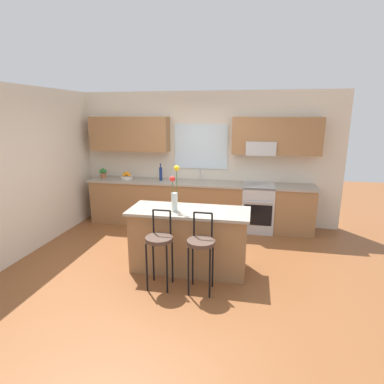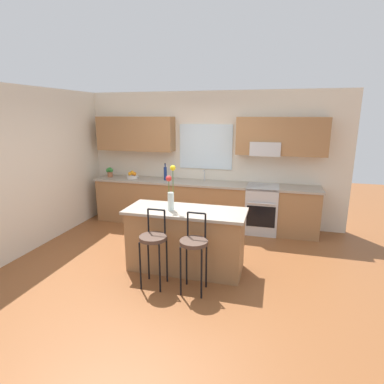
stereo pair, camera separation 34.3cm
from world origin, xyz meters
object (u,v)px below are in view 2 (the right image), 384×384
bar_stool_near (153,241)px  potted_plant_small (110,172)px  bottle_olive_oil (165,173)px  bar_stool_middle (194,246)px  fruit_bowl_oranges (132,176)px  oven_range (262,209)px  flower_vase (171,193)px  kitchen_island (186,239)px

bar_stool_near → potted_plant_small: potted_plant_small is taller
bottle_olive_oil → bar_stool_middle: bearing=-62.7°
fruit_bowl_oranges → oven_range: bearing=-0.6°
oven_range → bar_stool_middle: bearing=-106.7°
oven_range → potted_plant_small: (-3.26, 0.03, 0.58)m
oven_range → fruit_bowl_oranges: size_ratio=3.83×
flower_vase → potted_plant_small: bearing=136.7°
fruit_bowl_oranges → potted_plant_small: 0.54m
oven_range → bottle_olive_oil: bearing=179.3°
kitchen_island → bar_stool_middle: 0.65m
bar_stool_near → oven_range: bearing=62.2°
oven_range → kitchen_island: (-1.00, -1.85, 0.00)m
flower_vase → fruit_bowl_oranges: (-1.54, 1.96, -0.21)m
kitchen_island → potted_plant_small: potted_plant_small is taller
oven_range → kitchen_island: bearing=-118.3°
kitchen_island → bar_stool_middle: (0.28, -0.56, 0.17)m
fruit_bowl_oranges → potted_plant_small: (-0.53, -0.00, 0.06)m
bar_stool_near → bottle_olive_oil: (-0.71, 2.44, 0.43)m
bar_stool_near → fruit_bowl_oranges: (-1.46, 2.44, 0.34)m
bar_stool_near → fruit_bowl_oranges: fruit_bowl_oranges is taller
oven_range → bottle_olive_oil: bottle_olive_oil is taller
kitchen_island → bar_stool_middle: bar_stool_middle is taller
bottle_olive_oil → kitchen_island: bearing=-62.3°
bar_stool_middle → bottle_olive_oil: bearing=117.3°
kitchen_island → bar_stool_near: bearing=-116.0°
bar_stool_near → fruit_bowl_oranges: size_ratio=4.34×
kitchen_island → bottle_olive_oil: (-0.98, 1.88, 0.60)m
potted_plant_small → kitchen_island: bearing=-39.7°
bar_stool_middle → oven_range: bearing=73.3°
bar_stool_near → potted_plant_small: 3.18m
kitchen_island → flower_vase: flower_vase is taller
bar_stool_middle → potted_plant_small: bearing=136.1°
fruit_bowl_oranges → bottle_olive_oil: 0.75m
flower_vase → potted_plant_small: (-2.08, 1.96, -0.14)m
bar_stool_near → potted_plant_small: (-1.99, 2.44, 0.40)m
kitchen_island → flower_vase: bearing=-157.3°
bar_stool_middle → fruit_bowl_oranges: bearing=129.4°
bar_stool_middle → fruit_bowl_oranges: 3.18m
oven_range → bottle_olive_oil: size_ratio=2.61×
bottle_olive_oil → potted_plant_small: bottle_olive_oil is taller
bar_stool_near → potted_plant_small: size_ratio=4.86×
oven_range → bar_stool_middle: (-0.72, -2.42, 0.18)m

